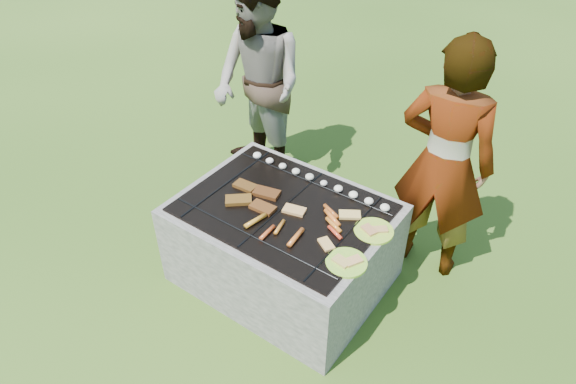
# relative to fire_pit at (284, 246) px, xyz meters

# --- Properties ---
(lawn) EXTENTS (60.00, 60.00, 0.00)m
(lawn) POSITION_rel_fire_pit_xyz_m (0.00, 0.00, -0.28)
(lawn) COLOR #254310
(lawn) RESTS_ON ground
(fire_pit) EXTENTS (1.30, 1.00, 0.62)m
(fire_pit) POSITION_rel_fire_pit_xyz_m (0.00, 0.00, 0.00)
(fire_pit) COLOR #A49B92
(fire_pit) RESTS_ON ground
(mushrooms) EXTENTS (1.06, 0.06, 0.04)m
(mushrooms) POSITION_rel_fire_pit_xyz_m (0.05, 0.34, 0.35)
(mushrooms) COLOR white
(mushrooms) RESTS_ON fire_pit
(pork_slabs) EXTENTS (0.39, 0.31, 0.02)m
(pork_slabs) POSITION_rel_fire_pit_xyz_m (-0.21, -0.04, 0.34)
(pork_slabs) COLOR brown
(pork_slabs) RESTS_ON fire_pit
(sausages) EXTENTS (0.53, 0.49, 0.03)m
(sausages) POSITION_rel_fire_pit_xyz_m (0.20, -0.08, 0.34)
(sausages) COLOR #C57320
(sausages) RESTS_ON fire_pit
(bread_on_grate) EXTENTS (0.46, 0.42, 0.02)m
(bread_on_grate) POSITION_rel_fire_pit_xyz_m (0.26, 0.04, 0.34)
(bread_on_grate) COLOR tan
(bread_on_grate) RESTS_ON fire_pit
(plate_far) EXTENTS (0.28, 0.28, 0.03)m
(plate_far) POSITION_rel_fire_pit_xyz_m (0.56, 0.13, 0.33)
(plate_far) COLOR yellow
(plate_far) RESTS_ON fire_pit
(plate_near) EXTENTS (0.28, 0.28, 0.03)m
(plate_near) POSITION_rel_fire_pit_xyz_m (0.56, -0.18, 0.33)
(plate_near) COLOR #C9EB38
(plate_near) RESTS_ON fire_pit
(cook) EXTENTS (0.65, 0.46, 1.66)m
(cook) POSITION_rel_fire_pit_xyz_m (0.72, 0.71, 0.55)
(cook) COLOR gray
(cook) RESTS_ON ground
(bystander) EXTENTS (0.98, 0.87, 1.69)m
(bystander) POSITION_rel_fire_pit_xyz_m (-0.87, 0.87, 0.56)
(bystander) COLOR gray
(bystander) RESTS_ON ground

